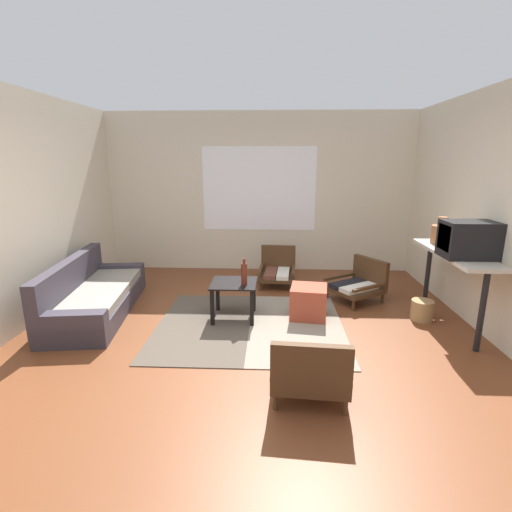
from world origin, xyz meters
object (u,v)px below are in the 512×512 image
object	(u,v)px
armchair_striped_foreground	(310,373)
glass_bottle	(244,274)
couch	(93,296)
crt_television	(469,239)
console_shelf	(455,260)
clay_vase	(441,233)
armchair_by_window	(277,269)
armchair_corner	(359,283)
ottoman_orange	(308,302)
wicker_basket	(422,310)
coffee_table	(234,290)

from	to	relation	value
armchair_striped_foreground	glass_bottle	distance (m)	1.73
couch	crt_television	bearing A→B (deg)	-5.22
console_shelf	glass_bottle	xyz separation A→B (m)	(-2.44, -0.03, -0.18)
armchair_striped_foreground	clay_vase	xyz separation A→B (m)	(1.79, 2.02, 0.77)
couch	crt_television	distance (m)	4.48
couch	clay_vase	world-z (taller)	clay_vase
armchair_by_window	clay_vase	world-z (taller)	clay_vase
armchair_corner	crt_television	size ratio (longest dim) A/B	1.57
armchair_striped_foreground	ottoman_orange	size ratio (longest dim) A/B	1.52
armchair_by_window	clay_vase	xyz separation A→B (m)	(2.02, -0.99, 0.78)
couch	console_shelf	distance (m)	4.42
armchair_corner	crt_television	xyz separation A→B (m)	(0.88, -1.02, 0.83)
ottoman_orange	crt_television	distance (m)	1.91
clay_vase	armchair_striped_foreground	bearing A→B (deg)	-131.57
armchair_striped_foreground	wicker_basket	world-z (taller)	armchair_striped_foreground
armchair_corner	glass_bottle	distance (m)	1.77
clay_vase	glass_bottle	distance (m)	2.51
ottoman_orange	glass_bottle	size ratio (longest dim) A/B	1.37
armchair_striped_foreground	crt_television	size ratio (longest dim) A/B	1.21
ottoman_orange	console_shelf	bearing A→B (deg)	-3.78
couch	wicker_basket	xyz separation A→B (m)	(4.12, -0.04, -0.10)
armchair_striped_foreground	clay_vase	size ratio (longest dim) A/B	1.94
couch	armchair_striped_foreground	bearing A→B (deg)	-33.78
armchair_corner	clay_vase	distance (m)	1.22
couch	wicker_basket	size ratio (longest dim) A/B	8.04
clay_vase	wicker_basket	distance (m)	0.99
coffee_table	glass_bottle	size ratio (longest dim) A/B	1.72
crt_television	ottoman_orange	bearing A→B (deg)	167.37
glass_bottle	console_shelf	bearing A→B (deg)	0.77
couch	glass_bottle	distance (m)	1.99
wicker_basket	clay_vase	bearing A→B (deg)	51.20
console_shelf	glass_bottle	bearing A→B (deg)	-179.23
crt_television	clay_vase	distance (m)	0.69
coffee_table	console_shelf	bearing A→B (deg)	-0.89
crt_television	clay_vase	bearing A→B (deg)	89.74
armchair_striped_foreground	console_shelf	distance (m)	2.46
ottoman_orange	wicker_basket	world-z (taller)	ottoman_orange
ottoman_orange	glass_bottle	world-z (taller)	glass_bottle
glass_bottle	armchair_striped_foreground	bearing A→B (deg)	-67.55
coffee_table	wicker_basket	size ratio (longest dim) A/B	2.07
wicker_basket	armchair_by_window	bearing A→B (deg)	143.00
console_shelf	coffee_table	bearing A→B (deg)	179.11
couch	armchair_striped_foreground	distance (m)	3.12
console_shelf	armchair_corner	bearing A→B (deg)	139.40
coffee_table	glass_bottle	distance (m)	0.28
armchair_striped_foreground	armchair_corner	world-z (taller)	armchair_striped_foreground
couch	wicker_basket	distance (m)	4.12
coffee_table	couch	bearing A→B (deg)	176.85
armchair_by_window	armchair_corner	bearing A→B (deg)	-30.11
console_shelf	wicker_basket	xyz separation A→B (m)	(-0.27, 0.09, -0.66)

